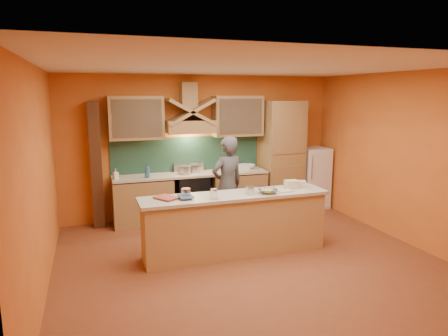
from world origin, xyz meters
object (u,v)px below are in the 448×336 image
object	(u,v)px
stove	(192,197)
person	(227,185)
fridge	(313,178)
mixing_bowl	(268,191)
kitchen_scale	(250,191)

from	to	relation	value
stove	person	bearing A→B (deg)	-65.80
fridge	person	size ratio (longest dim) A/B	0.76
person	mixing_bowl	size ratio (longest dim) A/B	5.94
person	kitchen_scale	size ratio (longest dim) A/B	14.10
person	kitchen_scale	distance (m)	1.06
fridge	mixing_bowl	bearing A→B (deg)	-135.05
person	mixing_bowl	xyz separation A→B (m)	(0.27, -1.09, 0.12)
person	kitchen_scale	world-z (taller)	person
fridge	mixing_bowl	size ratio (longest dim) A/B	4.50
stove	kitchen_scale	distance (m)	2.09
stove	person	size ratio (longest dim) A/B	0.52
stove	mixing_bowl	xyz separation A→B (m)	(0.68, -2.01, 0.53)
stove	fridge	bearing A→B (deg)	0.00
person	mixing_bowl	distance (m)	1.13
person	kitchen_scale	bearing A→B (deg)	73.56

